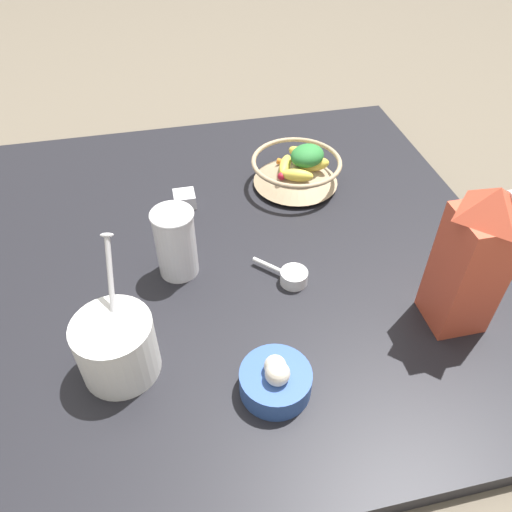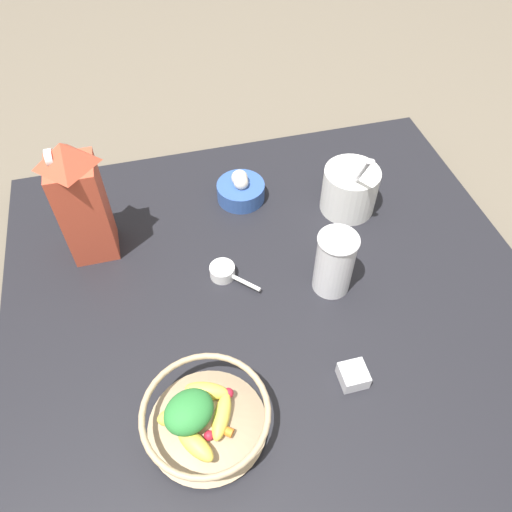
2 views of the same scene
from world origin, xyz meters
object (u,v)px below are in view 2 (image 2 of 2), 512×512
Objects in this scene: fruit_bowl at (204,418)px; milk_carton at (81,201)px; spice_jar at (353,376)px; garlic_bowl at (241,190)px; drinking_cup at (335,262)px; yogurt_tub at (350,188)px.

milk_carton is (-0.43, -0.15, 0.09)m from fruit_bowl.
spice_jar is 0.42× the size of garlic_bowl.
drinking_cup is 0.21m from spice_jar.
yogurt_tub is 0.22m from drinking_cup.
fruit_bowl is 4.44× the size of spice_jar.
spice_jar is at bearing 94.69° from fruit_bowl.
milk_carton is at bearing -91.64° from yogurt_tub.
garlic_bowl is at bearing 160.69° from fruit_bowl.
yogurt_tub is 4.55× the size of spice_jar.
fruit_bowl is at bearing -43.67° from yogurt_tub.
yogurt_tub is 0.42m from spice_jar.
yogurt_tub reaches higher than spice_jar.
milk_carton is at bearing -161.05° from fruit_bowl.
drinking_cup is 3.02× the size of spice_jar.
spice_jar is at bearing 9.26° from garlic_bowl.
spice_jar is at bearing -19.73° from yogurt_tub.
milk_carton is at bearing -135.48° from spice_jar.
milk_carton is at bearing -77.36° from garlic_bowl.
garlic_bowl reaches higher than spice_jar.
fruit_bowl is 0.46m from milk_carton.
spice_jar is (0.39, -0.14, -0.04)m from yogurt_tub.
drinking_cup reaches higher than spice_jar.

